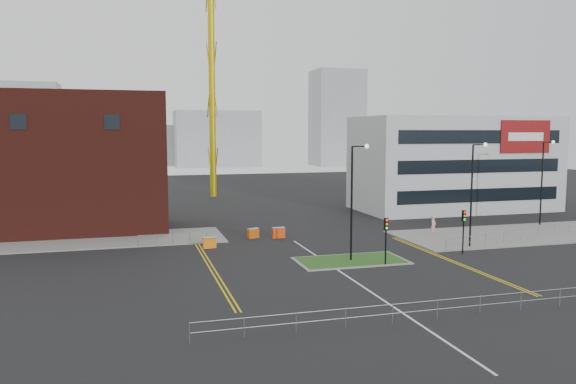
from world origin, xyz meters
name	(u,v)px	position (x,y,z in m)	size (l,w,h in m)	color
ground	(369,291)	(0.00, 0.00, 0.00)	(200.00, 200.00, 0.00)	black
pavement_left	(70,242)	(-20.00, 22.00, 0.06)	(28.00, 8.00, 0.12)	slate
pavement_right	(517,234)	(22.00, 14.00, 0.06)	(24.00, 10.00, 0.12)	slate
island_kerb	(351,261)	(2.00, 8.00, 0.04)	(8.60, 4.60, 0.08)	slate
grass_island	(351,260)	(2.00, 8.00, 0.06)	(8.00, 4.00, 0.12)	#1C4416
brick_building	(41,165)	(-22.97, 28.00, 6.85)	(24.20, 10.07, 14.24)	#4D1A13
office_block	(454,163)	(26.01, 31.97, 6.00)	(25.00, 12.20, 12.00)	#B6B8BB
tower_crane	(248,11)	(3.45, 53.92, 28.35)	(52.19, 11.25, 41.30)	#C0A00B
streetlamp_island	(354,193)	(2.22, 8.00, 5.41)	(1.46, 0.36, 9.18)	black
streetlamp_right_near	(474,186)	(14.22, 10.00, 5.41)	(1.46, 0.36, 9.18)	black
streetlamp_right_far	(544,176)	(28.22, 18.00, 5.41)	(1.46, 0.36, 9.18)	black
traffic_light_island	(386,232)	(4.00, 5.98, 2.57)	(0.28, 0.33, 3.65)	black
traffic_light_right	(464,223)	(12.00, 7.98, 2.57)	(0.28, 0.33, 3.65)	black
railing_front	(415,307)	(0.00, -6.00, 0.78)	(24.05, 0.05, 1.10)	gray
railing_left	(173,237)	(-11.00, 18.00, 0.74)	(6.05, 0.05, 1.10)	gray
railing_right	(521,232)	(20.50, 11.50, 0.78)	(19.05, 5.05, 1.10)	gray
centre_line	(357,283)	(0.00, 2.00, 0.01)	(0.15, 30.00, 0.01)	silver
yellow_left_a	(207,264)	(-9.00, 10.00, 0.01)	(0.12, 24.00, 0.01)	gold
yellow_left_b	(211,264)	(-8.70, 10.00, 0.01)	(0.12, 24.00, 0.01)	gold
yellow_right_a	(449,261)	(9.50, 6.00, 0.01)	(0.12, 20.00, 0.01)	gold
yellow_right_b	(453,261)	(9.80, 6.00, 0.01)	(0.12, 20.00, 0.01)	gold
skyline_a	(22,128)	(-40.00, 120.00, 11.00)	(18.00, 12.00, 22.00)	gray
skyline_b	(217,139)	(10.00, 130.00, 8.00)	(24.00, 12.00, 16.00)	gray
skyline_c	(337,118)	(45.00, 125.00, 14.00)	(14.00, 12.00, 28.00)	gray
skyline_d	(152,145)	(-8.00, 140.00, 6.00)	(30.00, 12.00, 12.00)	gray
pedestrian	(433,226)	(13.88, 15.97, 1.00)	(0.73, 0.48, 1.99)	pink
barrier_left	(210,242)	(-8.00, 16.00, 0.52)	(1.17, 0.46, 0.96)	orange
barrier_mid	(253,233)	(-3.36, 19.43, 0.52)	(1.20, 0.78, 0.96)	#D14F0B
barrier_right	(279,232)	(-1.00, 18.89, 0.56)	(1.25, 0.51, 1.03)	#E0400C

